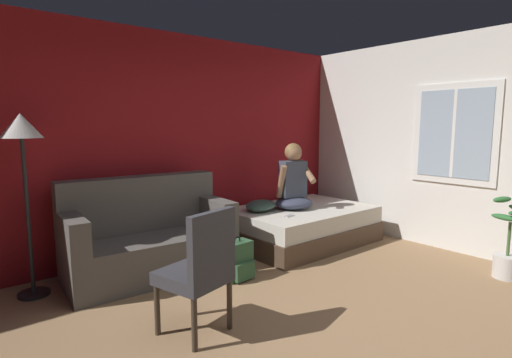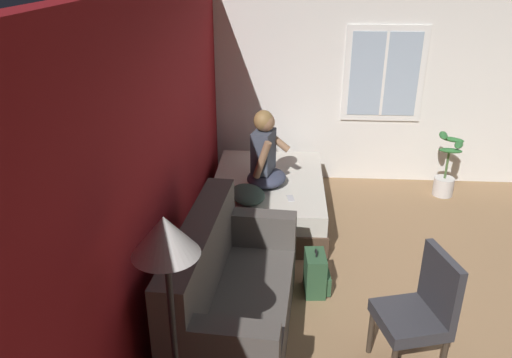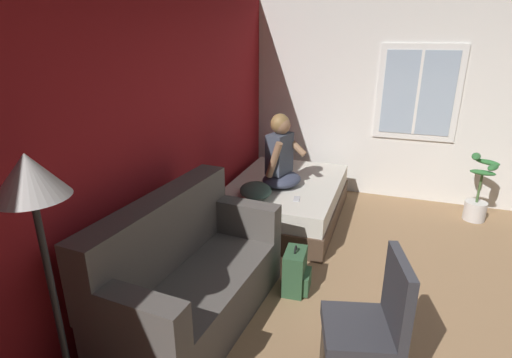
{
  "view_description": "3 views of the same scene",
  "coord_description": "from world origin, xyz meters",
  "views": [
    {
      "loc": [
        -2.03,
        -1.86,
        1.6
      ],
      "look_at": [
        0.9,
        1.69,
        0.97
      ],
      "focal_mm": 28.0,
      "sensor_mm": 36.0,
      "label": 1
    },
    {
      "loc": [
        -3.52,
        1.64,
        2.89
      ],
      "look_at": [
        0.98,
        1.93,
        0.86
      ],
      "focal_mm": 35.0,
      "sensor_mm": 36.0,
      "label": 2
    },
    {
      "loc": [
        -2.68,
        0.64,
        2.22
      ],
      "look_at": [
        0.73,
        1.84,
        0.9
      ],
      "focal_mm": 28.0,
      "sensor_mm": 36.0,
      "label": 3
    }
  ],
  "objects": [
    {
      "name": "backpack",
      "position": [
        0.36,
        1.33,
        0.19
      ],
      "size": [
        0.31,
        0.25,
        0.46
      ],
      "color": "#2D5133",
      "rests_on": "ground"
    },
    {
      "name": "person_seated",
      "position": [
        1.7,
        1.87,
        0.84
      ],
      "size": [
        0.62,
        0.56,
        0.88
      ],
      "color": "#383D51",
      "rests_on": "bed"
    },
    {
      "name": "ground_plane",
      "position": [
        0.0,
        0.0,
        0.0
      ],
      "size": [
        40.0,
        40.0,
        0.0
      ],
      "primitive_type": "plane",
      "color": "#93704C"
    },
    {
      "name": "wall_side_with_window",
      "position": [
        3.1,
        0.01,
        1.35
      ],
      "size": [
        0.19,
        6.62,
        2.7
      ],
      "color": "silver",
      "rests_on": "ground"
    },
    {
      "name": "floor_lamp",
      "position": [
        -1.37,
        2.24,
        1.43
      ],
      "size": [
        0.36,
        0.36,
        1.7
      ],
      "color": "black",
      "rests_on": "ground"
    },
    {
      "name": "cell_phone",
      "position": [
        1.34,
        1.58,
        0.48
      ],
      "size": [
        0.15,
        0.09,
        0.01
      ],
      "primitive_type": "cube",
      "rotation": [
        0.0,
        0.0,
        1.73
      ],
      "color": "#B7B7BC",
      "rests_on": "bed"
    },
    {
      "name": "side_chair",
      "position": [
        -0.52,
        0.63,
        0.53
      ],
      "size": [
        0.56,
        0.56,
        0.98
      ],
      "color": "#382D23",
      "rests_on": "ground"
    },
    {
      "name": "potted_plant",
      "position": [
        2.55,
        -0.44,
        0.3
      ],
      "size": [
        0.39,
        0.37,
        0.85
      ],
      "color": "silver",
      "rests_on": "ground"
    },
    {
      "name": "wall_back_accent",
      "position": [
        0.0,
        2.69,
        1.35
      ],
      "size": [
        11.04,
        0.16,
        2.7
      ],
      "primitive_type": "cube",
      "color": "maroon",
      "rests_on": "ground"
    },
    {
      "name": "throw_pillow",
      "position": [
        1.27,
        2.04,
        0.55
      ],
      "size": [
        0.58,
        0.52,
        0.14
      ],
      "primitive_type": "ellipsoid",
      "rotation": [
        0.0,
        0.0,
        0.39
      ],
      "color": "#385147",
      "rests_on": "bed"
    },
    {
      "name": "bed",
      "position": [
        1.83,
        1.84,
        0.24
      ],
      "size": [
        1.91,
        1.33,
        0.48
      ],
      "color": "#4C3828",
      "rests_on": "ground"
    },
    {
      "name": "couch",
      "position": [
        -0.29,
        2.06,
        0.39
      ],
      "size": [
        1.76,
        0.94,
        1.04
      ],
      "color": "#514C47",
      "rests_on": "ground"
    }
  ]
}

